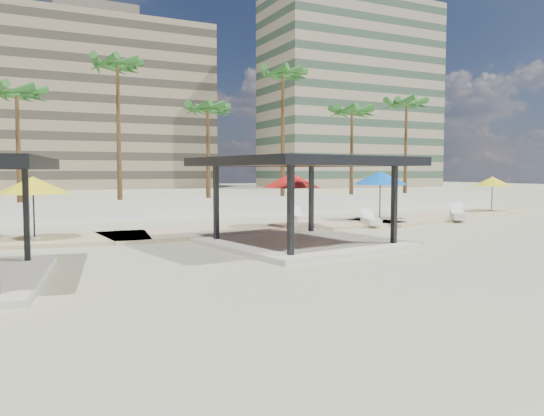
{
  "coord_description": "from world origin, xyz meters",
  "views": [
    {
      "loc": [
        -9.53,
        -16.97,
        2.98
      ],
      "look_at": [
        0.5,
        3.27,
        1.4
      ],
      "focal_mm": 35.0,
      "sensor_mm": 36.0,
      "label": 1
    }
  ],
  "objects_px": {
    "umbrella_c": "(291,180)",
    "lounger_c": "(299,217)",
    "pavilion_central": "(303,193)",
    "lounger_d": "(458,215)",
    "lounger_b": "(371,220)"
  },
  "relations": [
    {
      "from": "umbrella_c",
      "to": "lounger_c",
      "type": "bearing_deg",
      "value": 54.85
    },
    {
      "from": "pavilion_central",
      "to": "lounger_d",
      "type": "bearing_deg",
      "value": 10.86
    },
    {
      "from": "pavilion_central",
      "to": "umbrella_c",
      "type": "xyz_separation_m",
      "value": [
        2.24,
        5.07,
        0.42
      ]
    },
    {
      "from": "pavilion_central",
      "to": "lounger_b",
      "type": "relative_size",
      "value": 3.88
    },
    {
      "from": "umbrella_c",
      "to": "lounger_c",
      "type": "height_order",
      "value": "umbrella_c"
    },
    {
      "from": "pavilion_central",
      "to": "lounger_b",
      "type": "height_order",
      "value": "pavilion_central"
    },
    {
      "from": "lounger_b",
      "to": "pavilion_central",
      "type": "bearing_deg",
      "value": 144.18
    },
    {
      "from": "pavilion_central",
      "to": "umbrella_c",
      "type": "height_order",
      "value": "pavilion_central"
    },
    {
      "from": "lounger_c",
      "to": "lounger_d",
      "type": "distance_m",
      "value": 9.53
    },
    {
      "from": "umbrella_c",
      "to": "lounger_b",
      "type": "distance_m",
      "value": 5.08
    },
    {
      "from": "umbrella_c",
      "to": "lounger_d",
      "type": "relative_size",
      "value": 1.57
    },
    {
      "from": "umbrella_c",
      "to": "lounger_d",
      "type": "distance_m",
      "value": 11.24
    },
    {
      "from": "umbrella_c",
      "to": "pavilion_central",
      "type": "bearing_deg",
      "value": -113.84
    },
    {
      "from": "pavilion_central",
      "to": "lounger_b",
      "type": "bearing_deg",
      "value": 25.22
    },
    {
      "from": "lounger_d",
      "to": "umbrella_c",
      "type": "bearing_deg",
      "value": 126.42
    }
  ]
}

